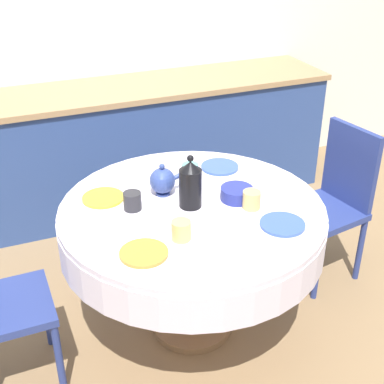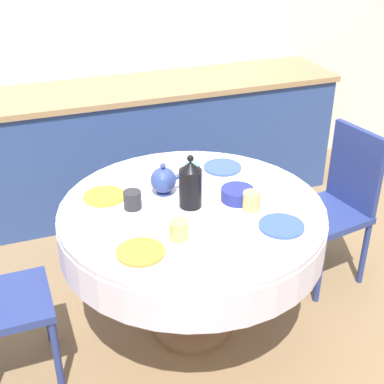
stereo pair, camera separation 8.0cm
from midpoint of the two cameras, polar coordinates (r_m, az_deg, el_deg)
ground_plane at (r=3.07m, az=-0.76°, el=-14.09°), size 12.00×12.00×0.00m
wall_back at (r=4.09m, az=-10.82°, el=17.16°), size 7.00×0.05×2.60m
kitchen_counter at (r=4.02m, az=-8.68°, el=4.63°), size 3.24×0.64×0.93m
dining_table at (r=2.68m, az=-0.85°, el=-3.85°), size 1.31×1.31×0.77m
chair_left at (r=3.29m, az=14.24°, el=-0.52°), size 0.46×0.46×0.95m
plate_near_left at (r=2.28m, az=-6.16°, el=-6.51°), size 0.21×0.21×0.01m
cup_near_left at (r=2.35m, az=-2.14°, el=-4.12°), size 0.09×0.09×0.09m
plate_near_right at (r=2.48m, az=8.71°, el=-3.43°), size 0.21×0.21×0.01m
cup_near_right at (r=2.59m, az=5.50°, el=-0.85°), size 0.09×0.09×0.09m
plate_far_left at (r=2.71m, az=-10.30°, el=-0.62°), size 0.21×0.21×0.01m
cup_far_left at (r=2.59m, az=-7.26°, el=-0.97°), size 0.09×0.09×0.09m
plate_far_right at (r=2.98m, az=2.22°, el=2.69°), size 0.21×0.21×0.01m
cup_far_right at (r=2.84m, az=-1.00°, el=2.17°), size 0.09×0.09×0.09m
coffee_carafe at (r=2.56m, az=-1.07°, el=0.80°), size 0.11×0.11×0.27m
teapot at (r=2.69m, az=-4.00°, el=1.20°), size 0.18×0.13×0.17m
fruit_bowl at (r=2.66m, az=3.94°, el=-0.17°), size 0.16×0.16×0.06m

